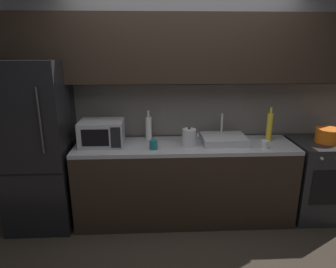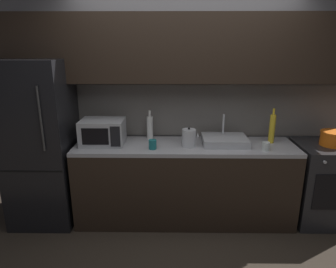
# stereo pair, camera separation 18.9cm
# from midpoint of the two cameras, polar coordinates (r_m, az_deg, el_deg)

# --- Properties ---
(back_wall) EXTENTS (4.13, 0.44, 2.50)m
(back_wall) POSITION_cam_midpoint_polar(r_m,az_deg,el_deg) (3.42, 4.85, 9.97)
(back_wall) COLOR slate
(back_wall) RESTS_ON ground
(counter_run) EXTENTS (2.39, 0.60, 0.90)m
(counter_run) POSITION_cam_midpoint_polar(r_m,az_deg,el_deg) (3.44, 4.74, -9.15)
(counter_run) COLOR black
(counter_run) RESTS_ON ground
(refrigerator) EXTENTS (0.68, 0.69, 1.81)m
(refrigerator) POSITION_cam_midpoint_polar(r_m,az_deg,el_deg) (3.52, -21.54, -1.73)
(refrigerator) COLOR black
(refrigerator) RESTS_ON ground
(oven_range) EXTENTS (0.60, 0.62, 0.90)m
(oven_range) POSITION_cam_midpoint_polar(r_m,az_deg,el_deg) (3.86, 28.33, -8.23)
(oven_range) COLOR #232326
(oven_range) RESTS_ON ground
(microwave) EXTENTS (0.46, 0.35, 0.27)m
(microwave) POSITION_cam_midpoint_polar(r_m,az_deg,el_deg) (3.30, -10.68, 0.38)
(microwave) COLOR #A8AAAF
(microwave) RESTS_ON counter_run
(sink_basin) EXTENTS (0.48, 0.38, 0.30)m
(sink_basin) POSITION_cam_midpoint_polar(r_m,az_deg,el_deg) (3.34, 12.29, -1.19)
(sink_basin) COLOR #ADAFB5
(sink_basin) RESTS_ON counter_run
(kettle) EXTENTS (0.18, 0.15, 0.21)m
(kettle) POSITION_cam_midpoint_polar(r_m,az_deg,el_deg) (3.19, 5.69, -0.75)
(kettle) COLOR #B7BABF
(kettle) RESTS_ON counter_run
(wine_bottle_yellow) EXTENTS (0.06, 0.06, 0.38)m
(wine_bottle_yellow) POSITION_cam_midpoint_polar(r_m,az_deg,el_deg) (3.50, 20.61, 0.98)
(wine_bottle_yellow) COLOR gold
(wine_bottle_yellow) RESTS_ON counter_run
(wine_bottle_white) EXTENTS (0.07, 0.07, 0.33)m
(wine_bottle_white) POSITION_cam_midpoint_polar(r_m,az_deg,el_deg) (3.43, -1.90, 1.31)
(wine_bottle_white) COLOR silver
(wine_bottle_white) RESTS_ON counter_run
(mug_clear) EXTENTS (0.08, 0.08, 0.09)m
(mug_clear) POSITION_cam_midpoint_polar(r_m,az_deg,el_deg) (3.26, 19.66, -2.22)
(mug_clear) COLOR silver
(mug_clear) RESTS_ON counter_run
(mug_teal) EXTENTS (0.08, 0.08, 0.10)m
(mug_teal) POSITION_cam_midpoint_polar(r_m,az_deg,el_deg) (3.11, -1.21, -2.00)
(mug_teal) COLOR #19666B
(mug_teal) RESTS_ON counter_run
(cooking_pot) EXTENTS (0.27, 0.27, 0.16)m
(cooking_pot) POSITION_cam_midpoint_polar(r_m,az_deg,el_deg) (3.72, 30.18, -0.73)
(cooking_pot) COLOR orange
(cooking_pot) RESTS_ON oven_range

